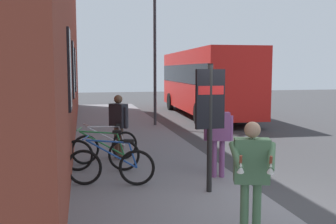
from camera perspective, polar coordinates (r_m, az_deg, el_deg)
ground at (r=12.87m, az=6.98°, el=-4.59°), size 60.00×60.00×0.00m
sidewalk_pavement at (r=14.19m, az=-6.33°, el=-3.33°), size 24.00×3.50×0.12m
station_facade at (r=15.04m, az=-14.96°, el=13.58°), size 22.00×0.65×8.78m
bicycle_leaning_wall at (r=7.82m, az=-8.41°, el=-7.88°), size 0.59×1.73×0.97m
bicycle_nearest_sign at (r=8.95m, az=-9.81°, el=-6.10°), size 0.53×1.75×0.97m
bicycle_end_of_row at (r=9.82m, az=-9.15°, el=-4.99°), size 0.72×1.69×0.97m
transit_info_sign at (r=7.18m, az=6.20°, el=0.69°), size 0.11×0.55×2.40m
city_bus at (r=20.27m, az=5.44°, el=4.83°), size 10.59×2.95×3.35m
pedestrian_near_bus at (r=8.27m, az=7.43°, el=-2.84°), size 0.33×0.60×1.62m
pedestrian_by_facade at (r=10.05m, az=-7.30°, el=-1.14°), size 0.52×0.48×1.65m
tourist_with_hotdogs at (r=5.28m, az=12.22°, el=-8.06°), size 0.65×0.65×1.61m
street_lamp at (r=16.02m, az=-1.95°, el=9.43°), size 0.28×0.28×5.39m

